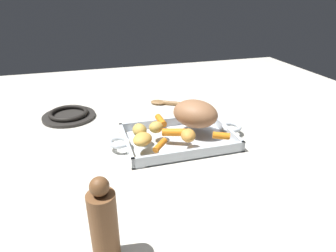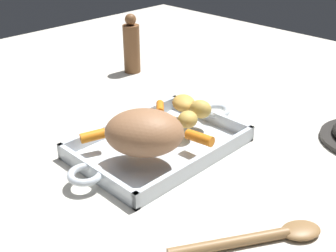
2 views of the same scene
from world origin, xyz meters
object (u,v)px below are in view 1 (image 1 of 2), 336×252
(roasting_dish, at_px, (178,139))
(baby_carrot_long, at_px, (174,132))
(potato_golden_large, at_px, (188,135))
(baby_carrot_center_right, at_px, (221,136))
(potato_corner, at_px, (143,139))
(pork_roast, at_px, (195,114))
(baby_carrot_southwest, at_px, (161,121))
(pepper_mill, at_px, (104,224))
(serving_spoon, at_px, (174,104))
(potato_whole, at_px, (156,127))
(stove_burner_rear, at_px, (69,115))
(potato_halved, at_px, (140,130))
(baby_carrot_short, at_px, (160,145))

(roasting_dish, relative_size, baby_carrot_long, 6.33)
(roasting_dish, relative_size, potato_golden_large, 8.02)
(roasting_dish, xyz_separation_m, baby_carrot_center_right, (0.11, -0.08, 0.03))
(baby_carrot_center_right, xyz_separation_m, potato_golden_large, (-0.10, 0.01, 0.01))
(baby_carrot_center_right, distance_m, potato_corner, 0.23)
(baby_carrot_long, distance_m, potato_corner, 0.10)
(pork_roast, xyz_separation_m, baby_carrot_southwest, (-0.10, 0.05, -0.03))
(roasting_dish, xyz_separation_m, pepper_mill, (-0.26, -0.38, 0.07))
(baby_carrot_center_right, relative_size, serving_spoon, 0.22)
(baby_carrot_southwest, height_order, potato_whole, potato_whole)
(stove_burner_rear, bearing_deg, roasting_dish, -41.60)
(baby_carrot_center_right, height_order, stove_burner_rear, baby_carrot_center_right)
(serving_spoon, bearing_deg, roasting_dish, 106.17)
(baby_carrot_southwest, bearing_deg, potato_halved, -140.01)
(baby_carrot_center_right, distance_m, stove_burner_rear, 0.56)
(potato_golden_large, height_order, potato_halved, potato_halved)
(pork_roast, relative_size, serving_spoon, 0.66)
(baby_carrot_long, xyz_separation_m, potato_halved, (-0.10, 0.03, 0.01))
(potato_halved, relative_size, potato_corner, 0.75)
(roasting_dish, distance_m, baby_carrot_short, 0.11)
(baby_carrot_center_right, xyz_separation_m, pepper_mill, (-0.36, -0.30, 0.03))
(baby_carrot_southwest, xyz_separation_m, potato_whole, (-0.03, -0.06, 0.01))
(stove_burner_rear, bearing_deg, potato_corner, -58.50)
(potato_whole, distance_m, stove_burner_rear, 0.38)
(potato_golden_large, relative_size, pepper_mill, 0.31)
(serving_spoon, bearing_deg, potato_whole, 93.87)
(potato_corner, height_order, pepper_mill, pepper_mill)
(potato_whole, relative_size, serving_spoon, 0.20)
(baby_carrot_southwest, height_order, potato_golden_large, potato_golden_large)
(baby_carrot_long, height_order, potato_corner, potato_corner)
(potato_corner, distance_m, potato_whole, 0.08)
(baby_carrot_southwest, bearing_deg, baby_carrot_long, -82.07)
(baby_carrot_long, bearing_deg, serving_spoon, 72.41)
(baby_carrot_center_right, height_order, serving_spoon, baby_carrot_center_right)
(stove_burner_rear, xyz_separation_m, pepper_mill, (0.07, -0.66, 0.07))
(baby_carrot_long, relative_size, baby_carrot_short, 1.23)
(baby_carrot_center_right, bearing_deg, stove_burner_rear, 139.71)
(potato_golden_large, xyz_separation_m, pepper_mill, (-0.26, -0.31, 0.03))
(baby_carrot_center_right, height_order, pepper_mill, pepper_mill)
(potato_golden_large, distance_m, stove_burner_rear, 0.48)
(baby_carrot_southwest, height_order, potato_halved, potato_halved)
(baby_carrot_short, distance_m, potato_golden_large, 0.09)
(potato_whole, bearing_deg, baby_carrot_short, -97.88)
(baby_carrot_long, xyz_separation_m, baby_carrot_short, (-0.06, -0.06, -0.00))
(serving_spoon, bearing_deg, baby_carrot_short, 98.35)
(baby_carrot_long, height_order, pepper_mill, pepper_mill)
(potato_golden_large, bearing_deg, roasting_dish, 98.32)
(potato_golden_large, relative_size, potato_corner, 0.83)
(potato_halved, bearing_deg, serving_spoon, 55.91)
(potato_corner, bearing_deg, stove_burner_rear, 121.50)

